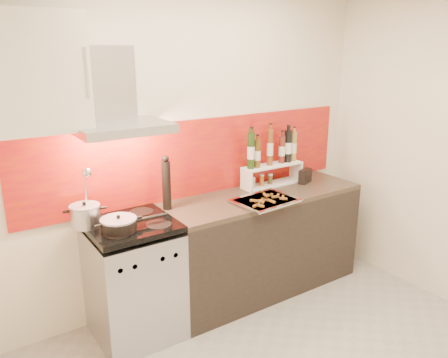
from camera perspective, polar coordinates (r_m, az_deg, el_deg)
back_wall at (r=3.61m, az=-3.97°, el=4.00°), size 3.40×0.02×2.60m
backsplash at (r=3.64m, az=-3.17°, el=2.84°), size 3.00×0.02×0.64m
range_stove at (r=3.38m, az=-11.63°, el=-12.93°), size 0.60×0.60×0.91m
counter at (r=3.91m, az=4.94°, el=-8.15°), size 1.80×0.60×0.90m
range_hood at (r=3.10m, az=-14.07°, el=9.76°), size 0.62×0.50×0.61m
upper_cabinet at (r=2.93m, az=-24.65°, el=12.47°), size 0.70×0.35×0.72m
stock_pot at (r=3.16m, az=-17.65°, el=-4.57°), size 0.21×0.21×0.18m
saute_pan at (r=3.04m, az=-13.43°, el=-5.76°), size 0.47×0.24×0.11m
utensil_jar at (r=3.11m, az=-17.47°, el=-4.03°), size 0.09×0.14×0.45m
pepper_mill at (r=3.34m, az=-7.53°, el=-0.58°), size 0.07×0.07×0.43m
step_shelf at (r=3.92m, az=6.39°, el=2.51°), size 0.60×0.16×0.52m
caddy_box at (r=4.08m, az=10.54°, el=0.32°), size 0.17×0.13×0.14m
baking_tray at (r=3.53m, az=5.43°, el=-2.80°), size 0.52×0.42×0.03m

